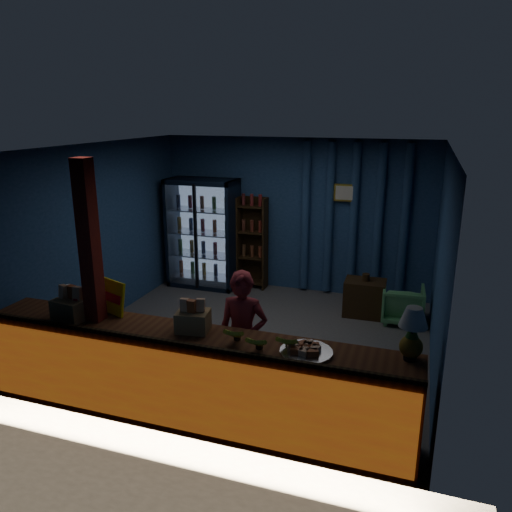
{
  "coord_description": "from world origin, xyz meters",
  "views": [
    {
      "loc": [
        2.03,
        -5.88,
        3.03
      ],
      "look_at": [
        0.12,
        -0.2,
        1.27
      ],
      "focal_mm": 35.0,
      "sensor_mm": 36.0,
      "label": 1
    }
  ],
  "objects": [
    {
      "name": "ground",
      "position": [
        0.0,
        0.0,
        0.0
      ],
      "size": [
        4.6,
        4.6,
        0.0
      ],
      "primitive_type": "plane",
      "color": "#515154",
      "rests_on": "ground"
    },
    {
      "name": "room_walls",
      "position": [
        0.0,
        0.0,
        1.57
      ],
      "size": [
        4.6,
        4.6,
        4.6
      ],
      "color": "navy",
      "rests_on": "ground"
    },
    {
      "name": "counter",
      "position": [
        0.0,
        -1.91,
        0.48
      ],
      "size": [
        4.4,
        0.57,
        0.99
      ],
      "color": "brown",
      "rests_on": "ground"
    },
    {
      "name": "support_post",
      "position": [
        -1.05,
        -1.9,
        1.3
      ],
      "size": [
        0.16,
        0.16,
        2.6
      ],
      "primitive_type": "cube",
      "color": "maroon",
      "rests_on": "ground"
    },
    {
      "name": "beverage_cooler",
      "position": [
        -1.55,
        1.92,
        0.93
      ],
      "size": [
        1.2,
        0.62,
        1.9
      ],
      "color": "black",
      "rests_on": "ground"
    },
    {
      "name": "bottle_shelf",
      "position": [
        -0.7,
        2.06,
        0.79
      ],
      "size": [
        0.5,
        0.28,
        1.6
      ],
      "color": "#352511",
      "rests_on": "ground"
    },
    {
      "name": "curtain_folds",
      "position": [
        1.0,
        2.14,
        1.3
      ],
      "size": [
        1.74,
        0.14,
        2.5
      ],
      "color": "navy",
      "rests_on": "room_walls"
    },
    {
      "name": "framed_picture",
      "position": [
        0.85,
        2.1,
        1.75
      ],
      "size": [
        0.36,
        0.04,
        0.28
      ],
      "color": "gold",
      "rests_on": "room_walls"
    },
    {
      "name": "shopkeeper",
      "position": [
        0.38,
        -1.42,
        0.73
      ],
      "size": [
        0.57,
        0.4,
        1.46
      ],
      "primitive_type": "imported",
      "rotation": [
        0.0,
        0.0,
        0.1
      ],
      "color": "maroon",
      "rests_on": "ground"
    },
    {
      "name": "green_chair",
      "position": [
        1.89,
        1.3,
        0.28
      ],
      "size": [
        0.62,
        0.64,
        0.55
      ],
      "primitive_type": "imported",
      "rotation": [
        0.0,
        0.0,
        3.2
      ],
      "color": "#57AF65",
      "rests_on": "ground"
    },
    {
      "name": "side_table",
      "position": [
        1.33,
        1.38,
        0.28
      ],
      "size": [
        0.62,
        0.46,
        0.66
      ],
      "color": "#352511",
      "rests_on": "ground"
    },
    {
      "name": "yellow_sign",
      "position": [
        -1.02,
        -1.68,
        1.13
      ],
      "size": [
        0.45,
        0.24,
        0.36
      ],
      "color": "yellow",
      "rests_on": "counter"
    },
    {
      "name": "soda_bottles",
      "position": [
        -1.3,
        -1.9,
        1.08
      ],
      "size": [
        0.27,
        0.18,
        0.33
      ],
      "color": "red",
      "rests_on": "counter"
    },
    {
      "name": "snack_box_left",
      "position": [
        -1.3,
        -1.96,
        1.08
      ],
      "size": [
        0.37,
        0.32,
        0.35
      ],
      "color": "tan",
      "rests_on": "counter"
    },
    {
      "name": "snack_box_centre",
      "position": [
        0.01,
        -1.82,
        1.07
      ],
      "size": [
        0.35,
        0.3,
        0.33
      ],
      "color": "tan",
      "rests_on": "counter"
    },
    {
      "name": "pastry_tray",
      "position": [
        1.17,
        -1.94,
        0.98
      ],
      "size": [
        0.48,
        0.48,
        0.08
      ],
      "color": "silver",
      "rests_on": "counter"
    },
    {
      "name": "banana_bunches",
      "position": [
        0.75,
        -1.95,
        1.03
      ],
      "size": [
        0.73,
        0.29,
        0.16
      ],
      "color": "yellow",
      "rests_on": "counter"
    },
    {
      "name": "table_lamp",
      "position": [
        2.05,
        -1.77,
        1.33
      ],
      "size": [
        0.25,
        0.25,
        0.49
      ],
      "color": "black",
      "rests_on": "counter"
    },
    {
      "name": "pineapple",
      "position": [
        2.05,
        -1.74,
        1.09
      ],
      "size": [
        0.2,
        0.2,
        0.35
      ],
      "color": "olive",
      "rests_on": "counter"
    }
  ]
}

